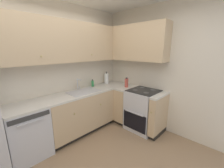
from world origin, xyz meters
name	(u,v)px	position (x,y,z in m)	size (l,w,h in m)	color
wall_back	(48,72)	(0.00, 1.47, 1.33)	(3.64, 0.05, 2.66)	beige
wall_right	(162,70)	(1.80, 0.00, 1.33)	(0.05, 2.99, 2.66)	beige
dishwasher	(27,132)	(-0.57, 1.15, 0.43)	(0.60, 0.63, 0.85)	silver
lower_cabinets_back	(80,113)	(0.45, 1.15, 0.43)	(1.44, 0.62, 0.85)	tan
countertop_back	(79,93)	(0.45, 1.15, 0.87)	(2.64, 0.60, 0.04)	beige
lower_cabinets_right	(136,108)	(1.47, 0.42, 0.43)	(0.62, 1.06, 0.85)	tan
countertop_right	(136,90)	(1.47, 0.42, 0.87)	(0.60, 1.06, 0.03)	beige
oven_range	(143,110)	(1.49, 0.23, 0.45)	(0.68, 0.62, 1.04)	silver
upper_cabinets_back	(64,42)	(0.29, 1.29, 1.89)	(2.32, 0.34, 0.77)	tan
upper_cabinets_right	(133,43)	(1.61, 0.65, 1.89)	(0.32, 1.59, 0.77)	tan
sink	(84,93)	(0.55, 1.12, 0.85)	(0.65, 0.40, 0.10)	#B7B7BC
faucet	(78,83)	(0.56, 1.33, 1.04)	(0.07, 0.16, 0.25)	silver
soap_bottle	(93,83)	(0.96, 1.33, 0.96)	(0.06, 0.06, 0.17)	#338C4C
paper_towel_roll	(106,79)	(1.40, 1.31, 1.02)	(0.11, 0.11, 0.32)	white
oil_bottle	(126,83)	(1.47, 0.70, 0.99)	(0.08, 0.08, 0.23)	#BF4C3F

